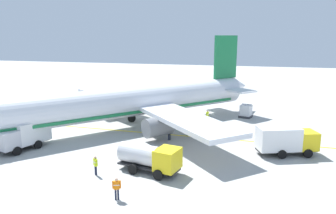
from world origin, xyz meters
The scene contains 11 objects.
airliner_foreground centered at (20.76, 16.56, 3.39)m, with size 33.85×30.33×11.90m.
service_truck_fuel centered at (15.43, -1.77, 1.59)m, with size 4.15×6.28×2.88m.
service_truck_baggage centered at (9.79, 24.70, 1.56)m, with size 5.86×3.70×2.84m.
service_truck_catering centered at (7.66, 9.93, 1.39)m, with size 3.15×5.87×2.40m.
cargo_container_near centered at (30.30, 2.70, 0.94)m, with size 2.08×2.08×1.98m.
cargo_container_mid centered at (19.64, 8.20, 0.89)m, with size 2.05×2.05×1.89m.
crew_marshaller centered at (5.77, 14.21, 1.02)m, with size 0.46×0.51×1.72m.
crew_loader_left centered at (16.79, 10.72, 1.06)m, with size 0.47×0.49×1.79m.
crew_loader_right centered at (2.29, 10.65, 1.00)m, with size 0.38×0.59×1.70m.
crew_supervisor centered at (25.72, 7.70, 1.03)m, with size 0.59×0.38×1.75m.
apron_guide_line centered at (18.84, 11.93, 0.01)m, with size 0.30×60.00×0.01m, color yellow.
Camera 1 is at (-17.40, 1.27, 11.56)m, focal length 34.43 mm.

